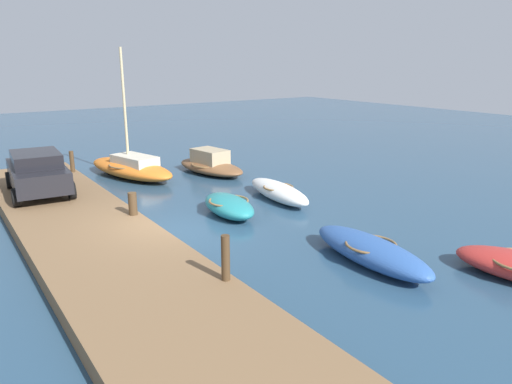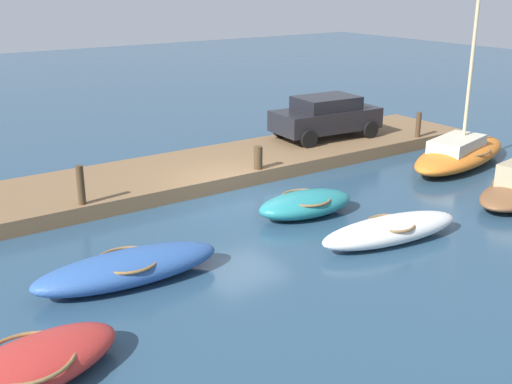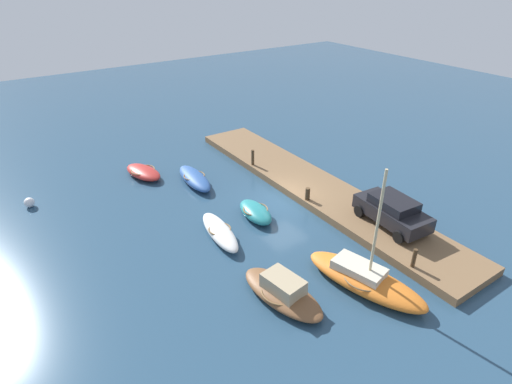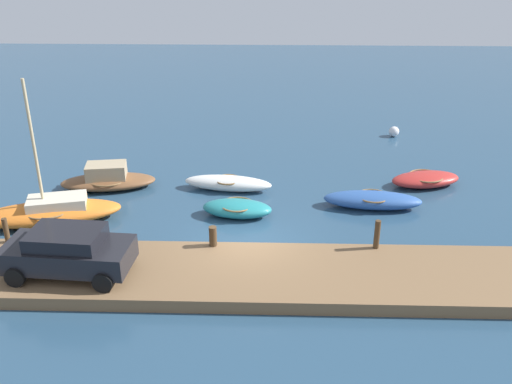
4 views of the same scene
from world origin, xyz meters
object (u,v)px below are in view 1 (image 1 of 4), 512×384
Objects in this scene: mooring_post_west at (72,162)px; mooring_post_east at (226,258)px; rowboat_white at (278,191)px; parked_car at (38,172)px; mooring_post_mid_east at (225,258)px; rowboat_blue at (371,251)px; mooring_post_mid_west at (133,204)px; motorboat_brown at (211,165)px; sailboat_orange at (131,167)px; dinghy_teal at (229,206)px.

mooring_post_east is (13.12, 0.00, 0.06)m from mooring_post_west.
parked_car is (-4.53, -7.75, 0.93)m from rowboat_white.
mooring_post_mid_east reaches higher than rowboat_white.
rowboat_blue is 7.56m from mooring_post_mid_west.
rowboat_white is at bearing 63.88° from parked_car.
mooring_post_east is 0.26× the size of parked_car.
parked_car reaches higher than mooring_post_mid_west.
rowboat_blue is 14.30m from mooring_post_west.
mooring_post_mid_east is at bearing 0.00° from mooring_post_west.
motorboat_brown reaches higher than rowboat_white.
sailboat_orange reaches higher than dinghy_teal.
mooring_post_mid_west is at bearing -95.71° from dinghy_teal.
rowboat_white is 5.83m from mooring_post_mid_west.
rowboat_white is (-6.21, 1.64, -0.02)m from rowboat_blue.
parked_car is at bearing -169.23° from mooring_post_east.
parked_car is (2.32, -4.39, 0.79)m from sailboat_orange.
mooring_post_east is 10.38m from parked_car.
rowboat_blue is at bearing -17.14° from motorboat_brown.
rowboat_blue is 5.67× the size of mooring_post_mid_west.
sailboat_orange is at bearing 75.98° from mooring_post_west.
rowboat_blue reaches higher than rowboat_white.
mooring_post_mid_east is 0.01m from mooring_post_east.
mooring_post_mid_east is at bearing -36.68° from motorboat_brown.
sailboat_orange is 5.51× the size of mooring_post_east.
motorboat_brown is 6.59m from dinghy_teal.
dinghy_teal is 3.12× the size of mooring_post_west.
motorboat_brown is 7.97m from mooring_post_mid_west.
mooring_post_mid_west is at bearing -83.70° from rowboat_white.
mooring_post_east is (0.01, 0.00, 0.00)m from mooring_post_mid_east.
mooring_post_mid_west reaches higher than motorboat_brown.
parked_car is (-5.10, -5.14, 0.91)m from dinghy_teal.
rowboat_white is at bearing 108.18° from dinghy_teal.
mooring_post_east reaches higher than dinghy_teal.
sailboat_orange is 12.76m from mooring_post_east.
mooring_post_west is at bearing -117.67° from motorboat_brown.
parked_car is at bearing -76.41° from sailboat_orange.
rowboat_blue is 5.72m from dinghy_teal.
mooring_post_west is (-8.03, -3.20, 0.57)m from dinghy_teal.
motorboat_brown is 1.51× the size of dinghy_teal.
motorboat_brown is at bearing 152.13° from mooring_post_mid_east.
motorboat_brown is at bearing -173.53° from rowboat_white.
rowboat_blue is at bearing 82.57° from mooring_post_east.
motorboat_brown is 1.09× the size of rowboat_white.
rowboat_white is 3.80× the size of mooring_post_east.
motorboat_brown is 4.69× the size of mooring_post_west.
mooring_post_west is at bearing 180.00° from mooring_post_mid_west.
mooring_post_east reaches higher than mooring_post_mid_west.
rowboat_blue is 0.71× the size of sailboat_orange.
mooring_post_mid_west is (5.37, -5.87, 0.39)m from motorboat_brown.
mooring_post_west is (-7.46, -5.81, 0.59)m from rowboat_white.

